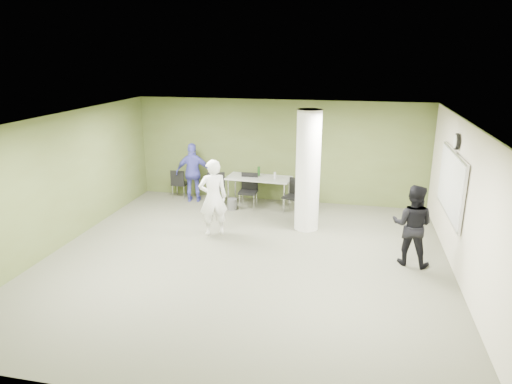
% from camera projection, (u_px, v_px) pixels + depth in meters
% --- Properties ---
extents(floor, '(8.00, 8.00, 0.00)m').
position_uv_depth(floor, '(245.00, 260.00, 9.16)').
color(floor, '#4B4B3B').
rests_on(floor, ground).
extents(ceiling, '(8.00, 8.00, 0.00)m').
position_uv_depth(ceiling, '(244.00, 121.00, 8.34)').
color(ceiling, white).
rests_on(ceiling, wall_back).
extents(wall_back, '(8.00, 2.80, 0.02)m').
position_uv_depth(wall_back, '(279.00, 151.00, 12.48)').
color(wall_back, '#4D5729').
rests_on(wall_back, floor).
extents(wall_left, '(0.02, 8.00, 2.80)m').
position_uv_depth(wall_left, '(60.00, 182.00, 9.56)').
color(wall_left, '#4D5729').
rests_on(wall_left, floor).
extents(wall_right_cream, '(0.02, 8.00, 2.80)m').
position_uv_depth(wall_right_cream, '(468.00, 208.00, 7.94)').
color(wall_right_cream, beige).
rests_on(wall_right_cream, floor).
extents(column, '(0.56, 0.56, 2.80)m').
position_uv_depth(column, '(308.00, 171.00, 10.41)').
color(column, silver).
rests_on(column, floor).
extents(whiteboard, '(0.05, 2.30, 1.30)m').
position_uv_depth(whiteboard, '(451.00, 184.00, 9.04)').
color(whiteboard, silver).
rests_on(whiteboard, wall_right_cream).
extents(wall_clock, '(0.06, 0.32, 0.32)m').
position_uv_depth(wall_clock, '(457.00, 141.00, 8.79)').
color(wall_clock, black).
rests_on(wall_clock, wall_right_cream).
extents(folding_table, '(1.75, 0.86, 1.06)m').
position_uv_depth(folding_table, '(259.00, 179.00, 12.17)').
color(folding_table, '#989993').
rests_on(folding_table, floor).
extents(wastebasket, '(0.25, 0.25, 0.29)m').
position_uv_depth(wastebasket, '(232.00, 204.00, 12.06)').
color(wastebasket, '#4C4C4C').
rests_on(wastebasket, floor).
extents(chair_back_left, '(0.42, 0.42, 0.83)m').
position_uv_depth(chair_back_left, '(179.00, 182.00, 12.92)').
color(chair_back_left, black).
rests_on(chair_back_left, floor).
extents(chair_back_right, '(0.62, 0.62, 0.97)m').
position_uv_depth(chair_back_right, '(216.00, 186.00, 12.23)').
color(chair_back_right, black).
rests_on(chair_back_right, floor).
extents(chair_table_left, '(0.48, 0.48, 0.93)m').
position_uv_depth(chair_table_left, '(249.00, 188.00, 12.13)').
color(chair_table_left, black).
rests_on(chair_table_left, floor).
extents(chair_table_right, '(0.57, 0.57, 0.89)m').
position_uv_depth(chair_table_right, '(295.00, 193.00, 11.76)').
color(chair_table_right, black).
rests_on(chair_table_right, floor).
extents(woman_white, '(0.76, 0.67, 1.76)m').
position_uv_depth(woman_white, '(213.00, 198.00, 10.21)').
color(woman_white, white).
rests_on(woman_white, floor).
extents(man_black, '(0.91, 0.79, 1.61)m').
position_uv_depth(man_black, '(412.00, 225.00, 8.78)').
color(man_black, black).
rests_on(man_black, floor).
extents(man_blue, '(1.03, 0.60, 1.64)m').
position_uv_depth(man_blue, '(193.00, 173.00, 12.56)').
color(man_blue, '#4546AB').
rests_on(man_blue, floor).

